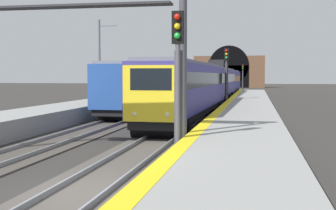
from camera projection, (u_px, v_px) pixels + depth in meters
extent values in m
plane|color=#302D2B|center=(82.00, 194.00, 11.77)|extent=(320.00, 320.00, 0.00)
cube|color=gray|center=(231.00, 181.00, 11.02)|extent=(112.00, 3.55, 1.02)
cube|color=yellow|center=(169.00, 158.00, 11.27)|extent=(112.00, 0.50, 0.01)
cube|color=#4C4742|center=(82.00, 193.00, 11.77)|extent=(160.00, 2.87, 0.06)
cube|color=gray|center=(56.00, 188.00, 11.90)|extent=(160.00, 0.07, 0.15)
cube|color=gray|center=(108.00, 190.00, 11.63)|extent=(160.00, 0.07, 0.15)
cube|color=navy|center=(189.00, 86.00, 30.64)|extent=(20.62, 3.28, 2.76)
cube|color=black|center=(189.00, 79.00, 30.61)|extent=(19.79, 3.29, 0.85)
cube|color=slate|center=(189.00, 64.00, 30.55)|extent=(19.99, 2.85, 0.20)
cube|color=black|center=(189.00, 109.00, 30.74)|extent=(20.20, 2.94, 0.51)
cylinder|color=black|center=(158.00, 130.00, 21.97)|extent=(0.98, 2.56, 0.91)
cylinder|color=black|center=(166.00, 126.00, 23.72)|extent=(0.98, 2.56, 0.91)
cylinder|color=black|center=(204.00, 107.00, 37.81)|extent=(0.98, 2.56, 0.91)
cylinder|color=black|center=(207.00, 106.00, 39.56)|extent=(0.98, 2.56, 0.91)
cube|color=yellow|center=(151.00, 94.00, 20.59)|extent=(0.19, 2.65, 2.57)
cube|color=black|center=(151.00, 79.00, 20.50)|extent=(0.09, 1.93, 0.99)
sphere|color=#F2EACC|center=(167.00, 115.00, 20.43)|extent=(0.20, 0.20, 0.20)
sphere|color=#F2EACC|center=(135.00, 114.00, 20.76)|extent=(0.20, 0.20, 0.20)
cube|color=navy|center=(216.00, 82.00, 51.33)|extent=(20.62, 3.28, 2.76)
cube|color=black|center=(216.00, 78.00, 51.30)|extent=(19.79, 3.29, 0.93)
cube|color=slate|center=(216.00, 69.00, 51.23)|extent=(19.99, 2.85, 0.20)
cube|color=black|center=(216.00, 96.00, 51.43)|extent=(20.20, 2.94, 0.51)
cylinder|color=black|center=(206.00, 103.00, 42.78)|extent=(0.98, 2.56, 0.91)
cylinder|color=black|center=(208.00, 102.00, 44.53)|extent=(0.98, 2.56, 0.91)
cylinder|color=black|center=(222.00, 96.00, 58.37)|extent=(0.98, 2.56, 0.91)
cylinder|color=black|center=(223.00, 95.00, 60.12)|extent=(0.98, 2.56, 0.91)
cube|color=navy|center=(228.00, 80.00, 72.01)|extent=(20.62, 3.28, 2.76)
cube|color=black|center=(228.00, 79.00, 72.00)|extent=(19.79, 3.29, 0.89)
cube|color=slate|center=(228.00, 71.00, 71.91)|extent=(19.99, 2.85, 0.20)
cube|color=black|center=(227.00, 90.00, 72.11)|extent=(20.20, 2.94, 0.51)
cylinder|color=black|center=(222.00, 94.00, 63.27)|extent=(0.98, 2.56, 0.91)
cylinder|color=black|center=(223.00, 94.00, 65.02)|extent=(0.98, 2.56, 0.91)
cylinder|color=black|center=(231.00, 90.00, 79.24)|extent=(0.98, 2.56, 0.91)
cylinder|color=black|center=(232.00, 90.00, 81.00)|extent=(0.98, 2.56, 0.91)
cube|color=black|center=(216.00, 64.00, 51.20)|extent=(1.34, 1.69, 0.90)
cube|color=#264C99|center=(145.00, 84.00, 37.49)|extent=(18.93, 2.85, 2.88)
cube|color=black|center=(145.00, 81.00, 37.47)|extent=(18.17, 2.87, 1.02)
cube|color=slate|center=(145.00, 65.00, 37.39)|extent=(18.36, 2.44, 0.20)
cube|color=black|center=(145.00, 104.00, 37.60)|extent=(18.55, 2.52, 0.48)
cylinder|color=black|center=(165.00, 102.00, 45.46)|extent=(0.89, 2.50, 0.87)
cylinder|color=black|center=(161.00, 103.00, 43.70)|extent=(0.89, 2.50, 0.87)
cylinder|color=black|center=(124.00, 114.00, 31.53)|extent=(0.89, 2.50, 0.87)
cylinder|color=black|center=(116.00, 116.00, 29.77)|extent=(0.89, 2.50, 0.87)
cube|color=#E5B20F|center=(168.00, 84.00, 46.79)|extent=(0.14, 2.60, 2.53)
cube|color=black|center=(168.00, 77.00, 46.79)|extent=(0.05, 1.90, 1.04)
sphere|color=#F2EACC|center=(161.00, 93.00, 47.06)|extent=(0.20, 0.20, 0.20)
sphere|color=#F2EACC|center=(175.00, 93.00, 46.76)|extent=(0.20, 0.20, 0.20)
cube|color=#264C99|center=(183.00, 81.00, 56.69)|extent=(18.93, 2.85, 2.88)
cube|color=black|center=(183.00, 79.00, 56.67)|extent=(18.17, 2.87, 0.95)
cube|color=slate|center=(183.00, 69.00, 56.59)|extent=(18.36, 2.44, 0.20)
cube|color=black|center=(183.00, 94.00, 56.80)|extent=(18.55, 2.52, 0.48)
cylinder|color=black|center=(192.00, 94.00, 64.60)|extent=(0.89, 2.50, 0.87)
cylinder|color=black|center=(190.00, 95.00, 62.84)|extent=(0.89, 2.50, 0.87)
cylinder|color=black|center=(174.00, 99.00, 50.79)|extent=(0.89, 2.50, 0.87)
cylinder|color=black|center=(171.00, 100.00, 49.03)|extent=(0.89, 2.50, 0.87)
cube|color=#264C99|center=(201.00, 80.00, 75.90)|extent=(18.93, 2.85, 2.88)
cube|color=black|center=(201.00, 77.00, 75.87)|extent=(18.17, 2.87, 1.03)
cube|color=slate|center=(201.00, 71.00, 75.80)|extent=(18.36, 2.44, 0.20)
cube|color=black|center=(201.00, 89.00, 76.00)|extent=(18.55, 2.52, 0.48)
cylinder|color=black|center=(207.00, 90.00, 83.89)|extent=(0.89, 2.50, 0.87)
cylinder|color=black|center=(206.00, 90.00, 82.13)|extent=(0.89, 2.50, 0.87)
cylinder|color=black|center=(196.00, 93.00, 69.91)|extent=(0.89, 2.50, 0.87)
cylinder|color=black|center=(194.00, 93.00, 68.15)|extent=(0.89, 2.50, 0.87)
cube|color=black|center=(183.00, 64.00, 56.56)|extent=(1.31, 1.64, 0.90)
cylinder|color=#4C4C54|center=(178.00, 107.00, 14.85)|extent=(0.16, 0.16, 4.09)
cube|color=black|center=(178.00, 28.00, 14.69)|extent=(0.20, 0.38, 1.05)
cube|color=#4C4C54|center=(179.00, 107.00, 14.99)|extent=(0.04, 0.28, 3.68)
sphere|color=red|center=(177.00, 17.00, 14.54)|extent=(0.20, 0.20, 0.20)
sphere|color=yellow|center=(177.00, 26.00, 14.56)|extent=(0.20, 0.20, 0.20)
sphere|color=green|center=(177.00, 36.00, 14.58)|extent=(0.20, 0.20, 0.20)
cylinder|color=#38383D|center=(226.00, 86.00, 39.25)|extent=(0.16, 0.16, 4.35)
cube|color=black|center=(227.00, 54.00, 39.08)|extent=(0.20, 0.38, 1.05)
cube|color=#38383D|center=(226.00, 86.00, 39.39)|extent=(0.04, 0.28, 3.92)
sphere|color=red|center=(226.00, 50.00, 38.93)|extent=(0.20, 0.20, 0.20)
sphere|color=yellow|center=(226.00, 54.00, 38.95)|extent=(0.20, 0.20, 0.20)
sphere|color=green|center=(226.00, 58.00, 38.97)|extent=(0.20, 0.20, 0.20)
cylinder|color=#38383D|center=(243.00, 80.00, 88.67)|extent=(0.16, 0.16, 4.20)
cube|color=black|center=(243.00, 67.00, 88.50)|extent=(0.20, 0.38, 1.05)
cube|color=#38383D|center=(243.00, 80.00, 88.81)|extent=(0.04, 0.28, 3.78)
sphere|color=red|center=(243.00, 65.00, 88.35)|extent=(0.20, 0.20, 0.20)
sphere|color=yellow|center=(243.00, 67.00, 88.37)|extent=(0.20, 0.20, 0.20)
sphere|color=green|center=(243.00, 68.00, 88.39)|extent=(0.20, 0.20, 0.20)
cylinder|color=#3F3F47|center=(183.00, 76.00, 16.13)|extent=(0.28, 0.28, 6.06)
cube|color=#2D2D33|center=(73.00, 6.00, 16.74)|extent=(0.70, 7.41, 0.08)
cube|color=brown|center=(229.00, 72.00, 115.17)|extent=(2.34, 17.73, 8.00)
cube|color=black|center=(229.00, 77.00, 114.05)|extent=(0.12, 9.93, 5.60)
cylinder|color=black|center=(229.00, 65.00, 113.87)|extent=(0.12, 9.93, 9.93)
cylinder|color=#595B60|center=(99.00, 64.00, 44.14)|extent=(0.22, 0.22, 8.44)
cylinder|color=#595B60|center=(108.00, 26.00, 43.74)|extent=(0.08, 1.81, 0.08)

